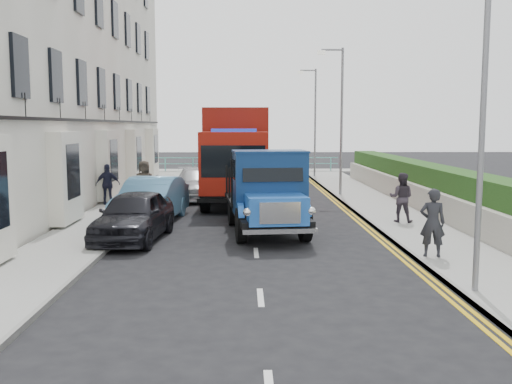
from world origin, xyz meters
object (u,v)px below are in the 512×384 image
at_px(lamp_mid, 339,113).
at_px(parked_car_front, 134,215).
at_px(red_lorry, 237,153).
at_px(pedestrian_east_near, 432,223).
at_px(lamp_near, 478,95).
at_px(lamp_far, 313,116).
at_px(bedford_lorry, 269,198).

relative_size(lamp_mid, parked_car_front, 1.60).
xyz_separation_m(red_lorry, pedestrian_east_near, (5.02, -11.40, -1.22)).
xyz_separation_m(lamp_mid, red_lorry, (-4.80, -1.62, -1.79)).
bearing_deg(parked_car_front, lamp_near, -31.37).
bearing_deg(lamp_mid, pedestrian_east_near, -89.02).
bearing_deg(parked_car_front, red_lorry, 76.25).
height_order(lamp_near, lamp_far, same).
height_order(lamp_mid, red_lorry, lamp_mid).
relative_size(lamp_near, parked_car_front, 1.60).
bearing_deg(bedford_lorry, lamp_mid, 63.23).
relative_size(lamp_far, bedford_lorry, 1.23).
bearing_deg(parked_car_front, bedford_lorry, 12.55).
bearing_deg(lamp_near, pedestrian_east_near, 85.72).
bearing_deg(lamp_near, bedford_lorry, 120.59).
relative_size(lamp_mid, pedestrian_east_near, 4.05).
relative_size(lamp_near, red_lorry, 0.88).
distance_m(lamp_near, bedford_lorry, 7.86).
bearing_deg(lamp_mid, lamp_near, -90.00).
distance_m(lamp_mid, red_lorry, 5.37).
distance_m(lamp_near, lamp_mid, 16.00).
height_order(lamp_near, red_lorry, lamp_near).
distance_m(lamp_far, bedford_lorry, 20.22).
xyz_separation_m(bedford_lorry, pedestrian_east_near, (3.96, -3.35, -0.22)).
distance_m(bedford_lorry, parked_car_front, 4.10).
bearing_deg(lamp_far, bedford_lorry, -100.75).
bearing_deg(parked_car_front, pedestrian_east_near, -14.14).
relative_size(lamp_far, pedestrian_east_near, 4.05).
xyz_separation_m(lamp_mid, pedestrian_east_near, (0.22, -13.03, -3.01)).
bearing_deg(red_lorry, lamp_near, -70.17).
bearing_deg(red_lorry, pedestrian_east_near, -64.86).
xyz_separation_m(lamp_near, pedestrian_east_near, (0.22, 2.97, -3.01)).
relative_size(bedford_lorry, parked_car_front, 1.31).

